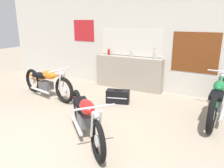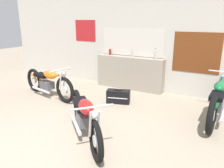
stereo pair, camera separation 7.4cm
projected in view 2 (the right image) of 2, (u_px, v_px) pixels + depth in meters
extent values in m
plane|color=gray|center=(48.00, 147.00, 3.61)|extent=(24.00, 24.00, 0.00)
cube|color=beige|center=(139.00, 42.00, 6.34)|extent=(10.00, 0.06, 2.80)
cube|color=silver|center=(132.00, 42.00, 6.40)|extent=(1.87, 0.01, 0.74)
cube|color=beige|center=(132.00, 42.00, 6.39)|extent=(1.93, 0.01, 0.80)
cube|color=brown|center=(196.00, 53.00, 5.60)|extent=(1.17, 0.01, 1.04)
cube|color=#B21E23|center=(85.00, 31.00, 7.10)|extent=(0.78, 0.01, 0.67)
cube|color=gray|center=(129.00, 73.00, 6.53)|extent=(2.07, 0.28, 0.97)
cylinder|color=maroon|center=(110.00, 52.00, 6.74)|extent=(0.07, 0.07, 0.16)
cone|color=maroon|center=(110.00, 49.00, 6.71)|extent=(0.06, 0.06, 0.04)
cylinder|color=gold|center=(110.00, 48.00, 6.70)|extent=(0.03, 0.03, 0.02)
cylinder|color=#B7B2A8|center=(132.00, 54.00, 6.30)|extent=(0.06, 0.06, 0.20)
cone|color=#B7B2A8|center=(132.00, 49.00, 6.27)|extent=(0.05, 0.05, 0.06)
cylinder|color=gold|center=(132.00, 48.00, 6.26)|extent=(0.02, 0.02, 0.02)
cylinder|color=#B7B2A8|center=(155.00, 55.00, 5.98)|extent=(0.06, 0.06, 0.22)
cone|color=#B7B2A8|center=(156.00, 50.00, 5.94)|extent=(0.05, 0.05, 0.06)
cylinder|color=red|center=(156.00, 48.00, 5.92)|extent=(0.02, 0.02, 0.02)
torus|color=black|center=(65.00, 90.00, 5.44)|extent=(0.67, 0.22, 0.67)
cylinder|color=silver|center=(65.00, 90.00, 5.44)|extent=(0.19, 0.10, 0.18)
torus|color=black|center=(34.00, 80.00, 6.33)|extent=(0.67, 0.22, 0.67)
cylinder|color=silver|center=(34.00, 80.00, 6.33)|extent=(0.19, 0.10, 0.18)
cube|color=#4C4C51|center=(47.00, 85.00, 5.93)|extent=(0.43, 0.29, 0.20)
cylinder|color=orange|center=(46.00, 78.00, 5.88)|extent=(1.28, 0.31, 0.42)
ellipsoid|color=orange|center=(50.00, 75.00, 5.73)|extent=(0.52, 0.33, 0.22)
cube|color=black|center=(42.00, 75.00, 6.00)|extent=(0.52, 0.33, 0.08)
cube|color=orange|center=(35.00, 75.00, 6.23)|extent=(0.31, 0.19, 0.04)
cylinder|color=silver|center=(64.00, 80.00, 5.46)|extent=(0.17, 0.07, 0.48)
cylinder|color=silver|center=(61.00, 81.00, 5.37)|extent=(0.17, 0.07, 0.48)
cylinder|color=silver|center=(60.00, 70.00, 5.39)|extent=(0.16, 0.63, 0.03)
sphere|color=silver|center=(62.00, 74.00, 5.38)|extent=(0.13, 0.13, 0.13)
cylinder|color=silver|center=(41.00, 90.00, 5.93)|extent=(0.78, 0.21, 0.06)
torus|color=black|center=(221.00, 93.00, 5.14)|extent=(0.14, 0.74, 0.73)
cylinder|color=silver|center=(221.00, 93.00, 5.14)|extent=(0.08, 0.20, 0.20)
torus|color=black|center=(212.00, 115.00, 3.94)|extent=(0.14, 0.74, 0.73)
cylinder|color=silver|center=(212.00, 115.00, 3.94)|extent=(0.08, 0.20, 0.20)
cube|color=#4C4C51|center=(217.00, 104.00, 4.48)|extent=(0.24, 0.42, 0.22)
cylinder|color=#196B38|center=(218.00, 94.00, 4.42)|extent=(0.11, 1.34, 0.45)
ellipsoid|color=#196B38|center=(220.00, 87.00, 4.55)|extent=(0.26, 0.51, 0.22)
cube|color=black|center=(217.00, 96.00, 4.23)|extent=(0.26, 0.51, 0.08)
cube|color=#196B38|center=(214.00, 105.00, 3.96)|extent=(0.15, 0.30, 0.04)
cylinder|color=silver|center=(220.00, 82.00, 5.03)|extent=(0.04, 0.18, 0.52)
cylinder|color=silver|center=(224.00, 72.00, 4.87)|extent=(0.64, 0.06, 0.03)
sphere|color=silver|center=(224.00, 76.00, 4.94)|extent=(0.13, 0.13, 0.13)
cylinder|color=silver|center=(223.00, 114.00, 4.37)|extent=(0.10, 0.81, 0.06)
torus|color=black|center=(96.00, 141.00, 3.19)|extent=(0.53, 0.49, 0.64)
cylinder|color=silver|center=(96.00, 141.00, 3.19)|extent=(0.17, 0.16, 0.18)
torus|color=black|center=(77.00, 105.00, 4.54)|extent=(0.53, 0.49, 0.64)
cylinder|color=silver|center=(77.00, 105.00, 4.54)|extent=(0.17, 0.16, 0.18)
cube|color=#4C4C51|center=(84.00, 119.00, 3.94)|extent=(0.46, 0.44, 0.20)
cylinder|color=#B21919|center=(84.00, 109.00, 3.88)|extent=(1.05, 0.94, 0.41)
ellipsoid|color=#B21919|center=(86.00, 107.00, 3.67)|extent=(0.54, 0.52, 0.22)
cube|color=black|center=(81.00, 103.00, 4.08)|extent=(0.54, 0.52, 0.08)
cube|color=#B21919|center=(78.00, 99.00, 4.42)|extent=(0.32, 0.30, 0.04)
cylinder|color=silver|center=(98.00, 123.00, 3.21)|extent=(0.16, 0.14, 0.46)
cylinder|color=silver|center=(90.00, 125.00, 3.17)|extent=(0.16, 0.14, 0.46)
cylinder|color=silver|center=(93.00, 107.00, 3.19)|extent=(0.45, 0.50, 0.03)
sphere|color=silver|center=(94.00, 115.00, 3.17)|extent=(0.13, 0.13, 0.13)
cylinder|color=silver|center=(76.00, 124.00, 4.03)|extent=(0.65, 0.59, 0.06)
cube|color=black|center=(118.00, 96.00, 5.49)|extent=(0.63, 0.42, 0.33)
cube|color=silver|center=(117.00, 98.00, 5.36)|extent=(0.47, 0.16, 0.02)
cube|color=black|center=(118.00, 90.00, 5.43)|extent=(0.20, 0.08, 0.02)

